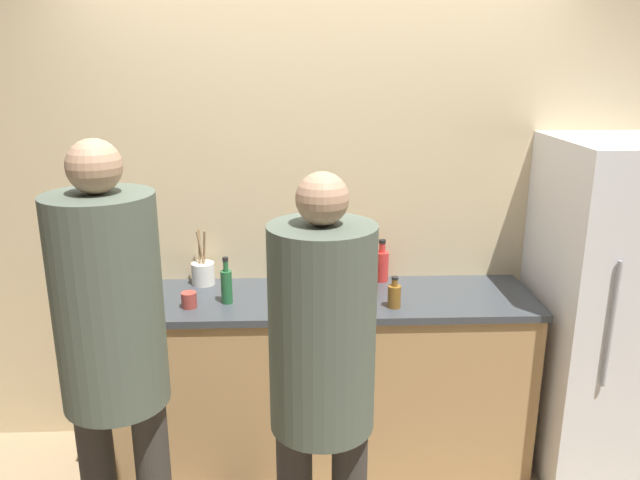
{
  "coord_description": "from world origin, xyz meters",
  "views": [
    {
      "loc": [
        -0.11,
        -2.58,
        2.09
      ],
      "look_at": [
        0.0,
        0.14,
        1.28
      ],
      "focal_mm": 35.0,
      "sensor_mm": 36.0,
      "label": 1
    }
  ],
  "objects": [
    {
      "name": "cup_red",
      "position": [
        -0.62,
        0.21,
        0.96
      ],
      "size": [
        0.07,
        0.07,
        0.08
      ],
      "color": "#A33D33",
      "rests_on": "counter"
    },
    {
      "name": "counter",
      "position": [
        0.0,
        0.34,
        0.46
      ],
      "size": [
        2.16,
        0.61,
        0.93
      ],
      "color": "tan",
      "rests_on": "ground_plane"
    },
    {
      "name": "fruit_bowl",
      "position": [
        0.12,
        0.41,
        0.97
      ],
      "size": [
        0.37,
        0.37,
        0.13
      ],
      "color": "brown",
      "rests_on": "counter"
    },
    {
      "name": "cup_yellow",
      "position": [
        -0.95,
        0.52,
        0.97
      ],
      "size": [
        0.09,
        0.09,
        0.1
      ],
      "color": "gold",
      "rests_on": "counter"
    },
    {
      "name": "person_left",
      "position": [
        -0.76,
        -0.55,
        1.11
      ],
      "size": [
        0.37,
        0.37,
        1.83
      ],
      "color": "#38332D",
      "rests_on": "ground_plane"
    },
    {
      "name": "bottle_amber",
      "position": [
        0.36,
        0.17,
        0.99
      ],
      "size": [
        0.06,
        0.06,
        0.15
      ],
      "color": "brown",
      "rests_on": "counter"
    },
    {
      "name": "refrigerator",
      "position": [
        1.51,
        0.26,
        0.86
      ],
      "size": [
        0.78,
        0.73,
        1.71
      ],
      "color": "white",
      "rests_on": "ground_plane"
    },
    {
      "name": "utensil_crock",
      "position": [
        -0.6,
        0.52,
        0.99
      ],
      "size": [
        0.12,
        0.12,
        0.3
      ],
      "color": "silver",
      "rests_on": "counter"
    },
    {
      "name": "bottle_green",
      "position": [
        -0.45,
        0.26,
        1.02
      ],
      "size": [
        0.06,
        0.06,
        0.23
      ],
      "color": "#236033",
      "rests_on": "counter"
    },
    {
      "name": "person_center",
      "position": [
        -0.02,
        -0.66,
        1.05
      ],
      "size": [
        0.36,
        0.36,
        1.73
      ],
      "color": "#38332D",
      "rests_on": "ground_plane"
    },
    {
      "name": "wall_back",
      "position": [
        0.0,
        0.63,
        1.3
      ],
      "size": [
        5.2,
        0.06,
        2.6
      ],
      "color": "#D6BC8C",
      "rests_on": "ground_plane"
    },
    {
      "name": "bottle_red",
      "position": [
        0.34,
        0.54,
        1.02
      ],
      "size": [
        0.07,
        0.07,
        0.23
      ],
      "color": "red",
      "rests_on": "counter"
    }
  ]
}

